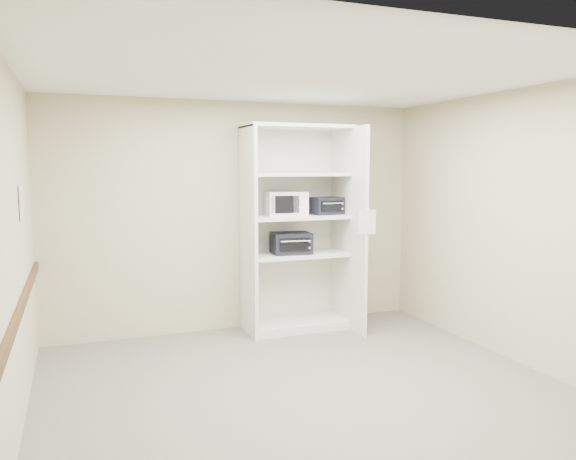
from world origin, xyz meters
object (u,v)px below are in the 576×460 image
object	(u,v)px
toaster_oven_lower	(291,243)
shelving_unit	(300,235)
microwave	(286,203)
toaster_oven_upper	(326,206)

from	to	relation	value
toaster_oven_lower	shelving_unit	bearing A→B (deg)	18.06
microwave	toaster_oven_lower	bearing A→B (deg)	-58.44
microwave	toaster_oven_upper	distance (m)	0.50
shelving_unit	microwave	xyz separation A→B (m)	(-0.16, 0.05, 0.38)
shelving_unit	toaster_oven_lower	distance (m)	0.15
shelving_unit	toaster_oven_upper	distance (m)	0.48
shelving_unit	microwave	bearing A→B (deg)	162.65
toaster_oven_upper	toaster_oven_lower	size ratio (longest dim) A/B	0.80
microwave	toaster_oven_lower	distance (m)	0.47
toaster_oven_upper	microwave	bearing A→B (deg)	167.23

